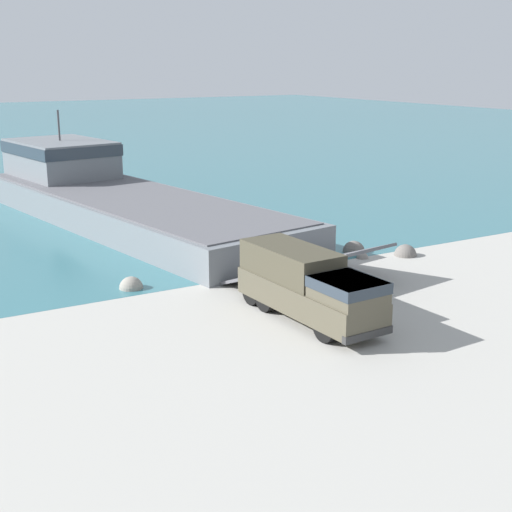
# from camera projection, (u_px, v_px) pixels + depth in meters

# --- Properties ---
(ground_plane) EXTENTS (240.00, 240.00, 0.00)m
(ground_plane) POSITION_uv_depth(u_px,v_px,m) (318.00, 291.00, 35.06)
(ground_plane) COLOR #A8A59E
(landing_craft) EXTENTS (13.73, 37.29, 7.27)m
(landing_craft) POSITION_uv_depth(u_px,v_px,m) (110.00, 193.00, 51.56)
(landing_craft) COLOR slate
(landing_craft) RESTS_ON ground_plane
(military_truck) EXTENTS (2.75, 8.05, 2.99)m
(military_truck) POSITION_uv_depth(u_px,v_px,m) (308.00, 285.00, 30.86)
(military_truck) COLOR #4C4738
(military_truck) RESTS_ON ground_plane
(soldier_on_ramp) EXTENTS (0.47, 0.49, 1.82)m
(soldier_on_ramp) POSITION_uv_depth(u_px,v_px,m) (336.00, 275.00, 34.01)
(soldier_on_ramp) COLOR #6B664C
(soldier_on_ramp) RESTS_ON ground_plane
(cargo_crate) EXTENTS (0.70, 0.76, 0.52)m
(cargo_crate) POSITION_uv_depth(u_px,v_px,m) (337.00, 312.00, 31.40)
(cargo_crate) COLOR #566042
(cargo_crate) RESTS_ON ground_plane
(shoreline_rock_a) EXTENTS (1.33, 1.33, 1.33)m
(shoreline_rock_a) POSITION_uv_depth(u_px,v_px,m) (354.00, 252.00, 42.32)
(shoreline_rock_a) COLOR #66605B
(shoreline_rock_a) RESTS_ON ground_plane
(shoreline_rock_b) EXTENTS (1.19, 1.19, 1.19)m
(shoreline_rock_b) POSITION_uv_depth(u_px,v_px,m) (131.00, 288.00, 35.51)
(shoreline_rock_b) COLOR gray
(shoreline_rock_b) RESTS_ON ground_plane
(shoreline_rock_c) EXTENTS (1.31, 1.31, 1.31)m
(shoreline_rock_c) POSITION_uv_depth(u_px,v_px,m) (405.00, 255.00, 41.54)
(shoreline_rock_c) COLOR #66605B
(shoreline_rock_c) RESTS_ON ground_plane
(shoreline_rock_d) EXTENTS (0.69, 0.69, 0.69)m
(shoreline_rock_d) POSITION_uv_depth(u_px,v_px,m) (362.00, 258.00, 40.98)
(shoreline_rock_d) COLOR gray
(shoreline_rock_d) RESTS_ON ground_plane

